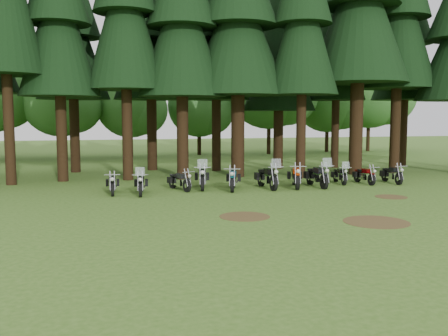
{
  "coord_description": "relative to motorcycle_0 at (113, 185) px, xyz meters",
  "views": [
    {
      "loc": [
        -8.08,
        -18.6,
        3.51
      ],
      "look_at": [
        -1.93,
        5.0,
        1.0
      ],
      "focal_mm": 40.0,
      "sensor_mm": 36.0,
      "label": 1
    }
  ],
  "objects": [
    {
      "name": "ground",
      "position": [
        7.32,
        -4.5,
        -0.43
      ],
      "size": [
        120.0,
        120.0,
        0.0
      ],
      "primitive_type": "plane",
      "color": "#39631B",
      "rests_on": "ground"
    },
    {
      "name": "pine_front_4",
      "position": [
        4.11,
        4.91,
        9.35
      ],
      "size": [
        4.95,
        4.95,
        16.33
      ],
      "color": "black",
      "rests_on": "ground"
    },
    {
      "name": "pine_front_5",
      "position": [
        7.39,
        4.95,
        9.58
      ],
      "size": [
        5.81,
        5.81,
        16.72
      ],
      "color": "black",
      "rests_on": "ground"
    },
    {
      "name": "pine_front_6",
      "position": [
        10.75,
        3.53,
        9.6
      ],
      "size": [
        4.15,
        4.15,
        16.75
      ],
      "color": "black",
      "rests_on": "ground"
    },
    {
      "name": "pine_back_1",
      "position": [
        -1.94,
        9.85,
        9.28
      ],
      "size": [
        4.52,
        4.52,
        16.22
      ],
      "color": "black",
      "rests_on": "ground"
    },
    {
      "name": "pine_back_2",
      "position": [
        2.94,
        9.9,
        9.33
      ],
      "size": [
        4.85,
        4.85,
        16.3
      ],
      "color": "black",
      "rests_on": "ground"
    },
    {
      "name": "pine_back_3",
      "position": [
        6.95,
        8.44,
        9.27
      ],
      "size": [
        4.35,
        4.35,
        16.2
      ],
      "color": "black",
      "rests_on": "ground"
    },
    {
      "name": "pine_back_4",
      "position": [
        11.35,
        8.75,
        7.82
      ],
      "size": [
        4.94,
        4.94,
        13.78
      ],
      "color": "black",
      "rests_on": "ground"
    },
    {
      "name": "pine_back_5",
      "position": [
        15.39,
        8.36,
        9.35
      ],
      "size": [
        3.94,
        3.94,
        16.33
      ],
      "color": "black",
      "rests_on": "ground"
    },
    {
      "name": "pine_back_6",
      "position": [
        20.68,
        8.29,
        9.5
      ],
      "size": [
        4.59,
        4.59,
        16.58
      ],
      "color": "black",
      "rests_on": "ground"
    },
    {
      "name": "decid_2",
      "position": [
        -3.12,
        20.28,
        4.52
      ],
      "size": [
        6.72,
        6.53,
        8.4
      ],
      "color": "black",
      "rests_on": "ground"
    },
    {
      "name": "decid_3",
      "position": [
        2.6,
        20.63,
        4.08
      ],
      "size": [
        6.12,
        5.95,
        7.65
      ],
      "color": "black",
      "rests_on": "ground"
    },
    {
      "name": "decid_4",
      "position": [
        8.9,
        21.83,
        3.94
      ],
      "size": [
        5.93,
        5.76,
        7.41
      ],
      "color": "black",
      "rests_on": "ground"
    },
    {
      "name": "decid_5",
      "position": [
        15.61,
        21.22,
        5.8
      ],
      "size": [
        8.45,
        8.21,
        10.56
      ],
      "color": "black",
      "rests_on": "ground"
    },
    {
      "name": "decid_6",
      "position": [
        22.17,
        22.51,
        4.77
      ],
      "size": [
        7.06,
        6.86,
        8.82
      ],
      "color": "black",
      "rests_on": "ground"
    },
    {
      "name": "decid_7",
      "position": [
        26.78,
        22.33,
        5.79
      ],
      "size": [
        8.44,
        8.2,
        10.55
      ],
      "color": "black",
      "rests_on": "ground"
    },
    {
      "name": "dirt_patch_0",
      "position": [
        4.32,
        -6.5,
        -0.43
      ],
      "size": [
        1.8,
        1.8,
        0.01
      ],
      "primitive_type": "cylinder",
      "color": "#4C3D1E",
      "rests_on": "ground"
    },
    {
      "name": "dirt_patch_1",
      "position": [
        11.82,
        -4.0,
        -0.43
      ],
      "size": [
        1.4,
        1.4,
        0.01
      ],
      "primitive_type": "cylinder",
      "color": "#4C3D1E",
      "rests_on": "ground"
    },
    {
      "name": "dirt_patch_2",
      "position": [
        8.32,
        -8.5,
        -0.43
      ],
      "size": [
        2.2,
        2.2,
        0.01
      ],
      "primitive_type": "cylinder",
      "color": "#4C3D1E",
      "rests_on": "ground"
    },
    {
      "name": "motorcycle_0",
      "position": [
        0.0,
        0.0,
        0.0
      ],
      "size": [
        0.32,
        2.08,
        0.85
      ],
      "rotation": [
        0.0,
        0.0,
        -0.04
      ],
      "color": "black",
      "rests_on": "ground"
    },
    {
      "name": "motorcycle_1",
      "position": [
        1.23,
        -0.51,
        0.02
      ],
      "size": [
        0.53,
        2.15,
        1.35
      ],
      "rotation": [
        0.0,
        0.0,
        -0.12
      ],
      "color": "black",
      "rests_on": "ground"
    },
    {
      "name": "motorcycle_2",
      "position": [
        3.15,
        0.36,
        -0.01
      ],
      "size": [
        0.78,
        1.96,
        0.83
      ],
      "rotation": [
        0.0,
        0.0,
        0.33
      ],
      "color": "black",
      "rests_on": "ground"
    },
    {
      "name": "motorcycle_3",
      "position": [
        4.32,
        0.62,
        0.09
      ],
      "size": [
        0.78,
        2.47,
        1.55
      ],
      "rotation": [
        0.0,
        0.0,
        -0.2
      ],
      "color": "black",
      "rests_on": "ground"
    },
    {
      "name": "motorcycle_4",
      "position": [
        5.66,
        -0.17,
        0.06
      ],
      "size": [
        0.88,
        2.29,
        0.96
      ],
      "rotation": [
        0.0,
        0.0,
        -0.32
      ],
      "color": "black",
      "rests_on": "ground"
    },
    {
      "name": "motorcycle_5",
      "position": [
        7.43,
        -0.14,
        0.09
      ],
      "size": [
        0.47,
        2.48,
        1.57
      ],
      "rotation": [
        0.0,
        0.0,
        0.02
      ],
      "color": "black",
      "rests_on": "ground"
    },
    {
      "name": "motorcycle_6",
      "position": [
        8.91,
        -0.17,
        0.08
      ],
      "size": [
        0.88,
        2.38,
        1.0
      ],
      "rotation": [
        0.0,
        0.0,
        -0.3
      ],
      "color": "black",
      "rests_on": "ground"
    },
    {
      "name": "motorcycle_7",
      "position": [
        10.02,
        -0.27,
        0.09
      ],
      "size": [
        0.47,
        2.48,
        1.56
      ],
      "rotation": [
        0.0,
        0.0,
        -0.03
      ],
      "color": "black",
      "rests_on": "ground"
    },
    {
      "name": "motorcycle_8",
      "position": [
        11.73,
        0.59,
        -0.01
      ],
      "size": [
        0.59,
        1.99,
        1.25
      ],
      "rotation": [
        0.0,
        0.0,
        -0.17
      ],
      "color": "black",
      "rests_on": "ground"
    },
    {
      "name": "motorcycle_9",
      "position": [
        12.95,
        0.21,
        -0.02
      ],
      "size": [
        0.28,
        1.99,
        0.81
      ],
      "rotation": [
        0.0,
        0.0,
        0.01
      ],
      "color": "black",
      "rests_on": "ground"
    },
    {
      "name": "motorcycle_10",
      "position": [
        14.49,
        0.07,
        0.0
      ],
      "size": [
        0.36,
        2.09,
        0.85
      ],
      "rotation": [
        0.0,
        0.0,
        -0.08
      ],
      "color": "black",
      "rests_on": "ground"
    }
  ]
}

